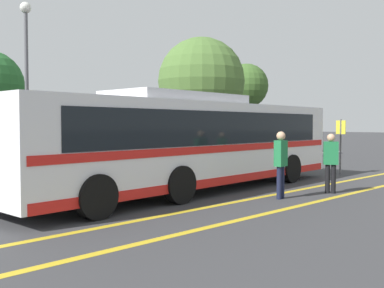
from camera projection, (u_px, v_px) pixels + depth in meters
name	position (u px, v px, depth m)	size (l,w,h in m)	color
ground_plane	(167.00, 194.00, 13.35)	(220.00, 220.00, 0.00)	#38383A
lane_strip_0	(248.00, 199.00, 12.32)	(0.20, 32.46, 0.01)	gold
lane_strip_1	(296.00, 207.00, 11.25)	(0.20, 32.46, 0.01)	gold
curb_strip	(96.00, 175.00, 17.69)	(40.46, 0.36, 0.15)	#99999E
transit_bus	(192.00, 141.00, 13.80)	(12.89, 3.34, 2.98)	silver
parked_car_2	(150.00, 158.00, 17.73)	(4.44, 2.00, 1.50)	olive
pedestrian_0	(331.00, 159.00, 13.40)	(0.42, 0.47, 1.79)	black
pedestrian_1	(281.00, 160.00, 12.41)	(0.45, 0.27, 1.87)	#191E38
bus_stop_sign	(341.00, 140.00, 18.42)	(0.07, 0.40, 2.28)	#59595E
street_lamp	(26.00, 65.00, 16.66)	(0.41, 0.41, 6.59)	#59595E
tree_0	(246.00, 86.00, 31.43)	(3.09, 3.09, 6.32)	#513823
tree_3	(201.00, 81.00, 24.25)	(4.70, 4.70, 6.76)	#513823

